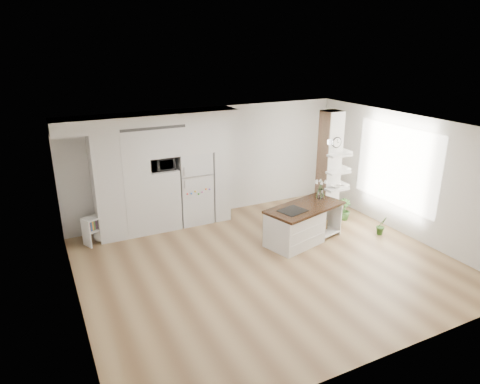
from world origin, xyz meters
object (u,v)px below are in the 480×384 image
object	(u,v)px
refrigerator	(193,187)
bookshelf	(98,231)
floor_plant_a	(381,226)
kitchen_island	(298,225)

from	to	relation	value
refrigerator	bookshelf	size ratio (longest dim) A/B	2.83
refrigerator	bookshelf	xyz separation A→B (m)	(-2.31, -0.17, -0.60)
refrigerator	floor_plant_a	size ratio (longest dim) A/B	4.12
floor_plant_a	refrigerator	bearing A→B (deg)	143.41
refrigerator	bookshelf	bearing A→B (deg)	-175.68
bookshelf	floor_plant_a	size ratio (longest dim) A/B	1.46
kitchen_island	floor_plant_a	size ratio (longest dim) A/B	4.58
kitchen_island	floor_plant_a	distance (m)	2.01
bookshelf	floor_plant_a	distance (m)	6.32
bookshelf	refrigerator	bearing A→B (deg)	-20.64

